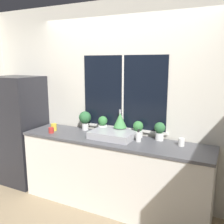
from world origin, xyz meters
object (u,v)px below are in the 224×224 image
object	(u,v)px
sink	(113,134)
refrigerator	(20,130)
mug_white	(181,142)
mug_red	(51,130)
potted_plant_center	(120,122)
mug_yellow	(54,127)
potted_plant_right	(138,129)
potted_plant_far_right	(160,130)
potted_plant_left	(103,124)
soap_bottle	(138,137)
potted_plant_far_left	(85,119)

from	to	relation	value
sink	refrigerator	bearing A→B (deg)	179.79
mug_white	sink	bearing A→B (deg)	-175.12
refrigerator	mug_red	distance (m)	0.81
potted_plant_center	mug_yellow	bearing A→B (deg)	-165.70
refrigerator	potted_plant_right	distance (m)	1.94
potted_plant_center	potted_plant_far_right	bearing A→B (deg)	0.00
potted_plant_left	potted_plant_far_right	bearing A→B (deg)	0.00
potted_plant_right	soap_bottle	distance (m)	0.19
potted_plant_right	mug_white	bearing A→B (deg)	-10.00
potted_plant_far_left	potted_plant_left	bearing A→B (deg)	-0.00
potted_plant_far_right	potted_plant_left	bearing A→B (deg)	-180.00
refrigerator	potted_plant_right	bearing A→B (deg)	5.03
potted_plant_far_left	potted_plant_right	distance (m)	0.81
mug_white	potted_plant_right	bearing A→B (deg)	170.00
mug_yellow	potted_plant_far_right	bearing A→B (deg)	9.14
potted_plant_left	soap_bottle	size ratio (longest dim) A/B	1.48
sink	soap_bottle	xyz separation A→B (m)	(0.35, 0.00, 0.02)
potted_plant_left	mug_red	bearing A→B (deg)	-150.80
refrigerator	potted_plant_center	distance (m)	1.70
potted_plant_left	potted_plant_center	xyz separation A→B (m)	(0.26, 0.00, 0.06)
potted_plant_right	potted_plant_center	bearing A→B (deg)	-180.00
refrigerator	mug_yellow	world-z (taller)	refrigerator
potted_plant_center	mug_white	world-z (taller)	potted_plant_center
potted_plant_far_left	potted_plant_left	distance (m)	0.29
potted_plant_far_left	soap_bottle	size ratio (longest dim) A/B	1.74
soap_bottle	potted_plant_far_left	bearing A→B (deg)	168.87
potted_plant_left	soap_bottle	distance (m)	0.62
mug_red	potted_plant_center	bearing A→B (deg)	21.44
potted_plant_far_left	potted_plant_far_right	distance (m)	1.10
potted_plant_far_left	potted_plant_right	xyz separation A→B (m)	(0.81, 0.00, -0.05)
potted_plant_left	mug_yellow	bearing A→B (deg)	-160.42
soap_bottle	mug_yellow	xyz separation A→B (m)	(-1.26, -0.06, -0.01)
potted_plant_center	potted_plant_left	bearing A→B (deg)	-180.00
sink	potted_plant_left	distance (m)	0.31
potted_plant_far_left	potted_plant_left	world-z (taller)	potted_plant_far_left
potted_plant_far_right	mug_white	size ratio (longest dim) A/B	2.49
potted_plant_left	mug_red	distance (m)	0.72
potted_plant_far_left	sink	bearing A→B (deg)	-18.23
potted_plant_left	potted_plant_far_right	xyz separation A→B (m)	(0.81, 0.00, 0.01)
potted_plant_center	potted_plant_right	world-z (taller)	potted_plant_center
potted_plant_far_left	potted_plant_far_right	size ratio (longest dim) A/B	1.17
mug_yellow	mug_white	size ratio (longest dim) A/B	1.10
mug_white	mug_yellow	bearing A→B (deg)	-175.61
potted_plant_right	potted_plant_far_left	bearing A→B (deg)	-180.00
refrigerator	potted_plant_far_left	world-z (taller)	refrigerator
potted_plant_center	mug_red	world-z (taller)	potted_plant_center
potted_plant_far_left	potted_plant_right	world-z (taller)	potted_plant_far_left
potted_plant_left	soap_bottle	bearing A→B (deg)	-16.34
potted_plant_center	potted_plant_right	size ratio (longest dim) A/B	1.39
potted_plant_far_left	mug_white	bearing A→B (deg)	-4.19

